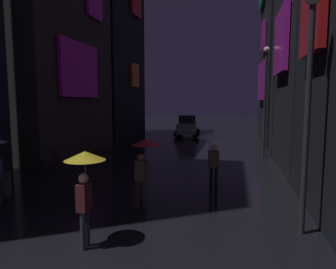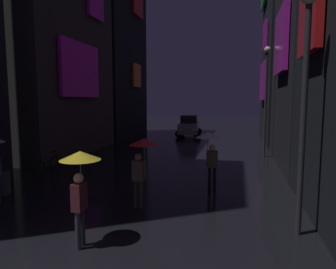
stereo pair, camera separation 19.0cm
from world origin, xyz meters
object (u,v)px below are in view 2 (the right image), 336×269
at_px(pedestrian_foreground_left_clear, 209,145).
at_px(streetlamp_right_far, 266,90).
at_px(trash_bin, 3,181).
at_px(bicycle_parked_at_storefront, 47,165).
at_px(car_distant, 189,126).
at_px(pedestrian_near_crossing_red, 142,153).
at_px(pedestrian_midstreet_left_yellow, 80,172).
at_px(streetlamp_right_near, 305,86).

distance_m(pedestrian_foreground_left_clear, streetlamp_right_far, 7.91).
bearing_deg(pedestrian_foreground_left_clear, trash_bin, -163.33).
xyz_separation_m(bicycle_parked_at_storefront, car_distant, (3.74, 15.69, 0.54)).
relative_size(pedestrian_near_crossing_red, pedestrian_midstreet_left_yellow, 1.00).
distance_m(pedestrian_foreground_left_clear, trash_bin, 7.26).
bearing_deg(pedestrian_near_crossing_red, streetlamp_right_far, 66.01).
bearing_deg(streetlamp_right_near, pedestrian_midstreet_left_yellow, -160.80).
distance_m(pedestrian_foreground_left_clear, pedestrian_near_crossing_red, 2.84).
relative_size(bicycle_parked_at_storefront, trash_bin, 1.96).
relative_size(pedestrian_midstreet_left_yellow, trash_bin, 2.28).
height_order(pedestrian_foreground_left_clear, pedestrian_near_crossing_red, same).
relative_size(bicycle_parked_at_storefront, car_distant, 0.43).
bearing_deg(pedestrian_near_crossing_red, car_distant, 95.05).
xyz_separation_m(pedestrian_midstreet_left_yellow, bicycle_parked_at_storefront, (-4.79, 5.57, -1.28)).
distance_m(pedestrian_near_crossing_red, car_distant, 18.83).
height_order(streetlamp_right_far, trash_bin, streetlamp_right_far).
height_order(pedestrian_midstreet_left_yellow, trash_bin, pedestrian_midstreet_left_yellow).
distance_m(bicycle_parked_at_storefront, streetlamp_right_far, 12.03).
height_order(pedestrian_foreground_left_clear, streetlamp_right_near, streetlamp_right_near).
height_order(bicycle_parked_at_storefront, streetlamp_right_far, streetlamp_right_far).
height_order(bicycle_parked_at_storefront, trash_bin, bicycle_parked_at_storefront).
bearing_deg(streetlamp_right_near, streetlamp_right_far, 90.00).
bearing_deg(pedestrian_near_crossing_red, bicycle_parked_at_storefront, 150.51).
distance_m(streetlamp_right_near, trash_bin, 9.85).
relative_size(pedestrian_foreground_left_clear, trash_bin, 2.28).
relative_size(pedestrian_midstreet_left_yellow, streetlamp_right_far, 0.34).
xyz_separation_m(pedestrian_foreground_left_clear, bicycle_parked_at_storefront, (-7.16, 0.82, -1.28)).
height_order(streetlamp_right_near, streetlamp_right_far, streetlamp_right_far).
height_order(pedestrian_foreground_left_clear, pedestrian_midstreet_left_yellow, same).
distance_m(pedestrian_near_crossing_red, trash_bin, 5.24).
relative_size(streetlamp_right_far, trash_bin, 6.67).
xyz_separation_m(pedestrian_near_crossing_red, streetlamp_right_far, (4.20, 9.44, 2.15)).
distance_m(pedestrian_near_crossing_red, pedestrian_midstreet_left_yellow, 2.59).
bearing_deg(pedestrian_near_crossing_red, pedestrian_midstreet_left_yellow, -103.57).
height_order(car_distant, streetlamp_right_near, streetlamp_right_near).
relative_size(pedestrian_midstreet_left_yellow, bicycle_parked_at_storefront, 1.16).
bearing_deg(car_distant, trash_bin, -100.50).
bearing_deg(trash_bin, streetlamp_right_far, 44.89).
height_order(pedestrian_midstreet_left_yellow, streetlamp_right_near, streetlamp_right_near).
bearing_deg(trash_bin, pedestrian_midstreet_left_yellow, -30.97).
bearing_deg(bicycle_parked_at_storefront, streetlamp_right_far, 33.65).
bearing_deg(streetlamp_right_far, pedestrian_foreground_left_clear, -108.71).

